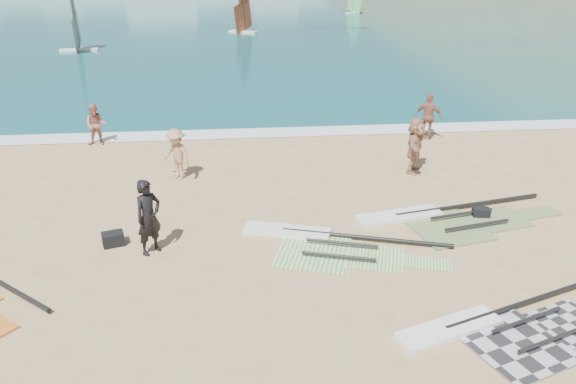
{
  "coord_description": "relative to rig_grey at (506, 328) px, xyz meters",
  "views": [
    {
      "loc": [
        -2.01,
        -9.37,
        6.81
      ],
      "look_at": [
        -0.71,
        4.0,
        1.0
      ],
      "focal_mm": 35.0,
      "sensor_mm": 36.0,
      "label": 1
    }
  ],
  "objects": [
    {
      "name": "ground",
      "position": [
        -3.09,
        0.87,
        -0.05
      ],
      "size": [
        300.0,
        300.0,
        0.0
      ],
      "primitive_type": "plane",
      "color": "tan",
      "rests_on": "ground"
    },
    {
      "name": "surf_line",
      "position": [
        -3.09,
        13.17,
        -0.05
      ],
      "size": [
        300.0,
        1.2,
        0.04
      ],
      "primitive_type": "cube",
      "color": "white",
      "rests_on": "ground"
    },
    {
      "name": "rig_grey",
      "position": [
        0.0,
        0.0,
        0.0
      ],
      "size": [
        5.32,
        3.09,
        0.2
      ],
      "rotation": [
        0.0,
        0.0,
        0.34
      ],
      "color": "#28282B",
      "rests_on": "ground"
    },
    {
      "name": "rig_green",
      "position": [
        -2.99,
        3.72,
        0.0
      ],
      "size": [
        5.2,
        2.92,
        0.2
      ],
      "rotation": [
        0.0,
        0.0,
        -0.3
      ],
      "color": "#5BBC25",
      "rests_on": "ground"
    },
    {
      "name": "rig_orange",
      "position": [
        0.52,
        4.83,
        0.0
      ],
      "size": [
        5.84,
        2.88,
        0.2
      ],
      "rotation": [
        0.0,
        0.0,
        0.21
      ],
      "color": "orange",
      "rests_on": "ground"
    },
    {
      "name": "gear_bag_near",
      "position": [
        -8.26,
        4.27,
        0.12
      ],
      "size": [
        0.61,
        0.52,
        0.33
      ],
      "primitive_type": "cube",
      "rotation": [
        0.0,
        0.0,
        0.3
      ],
      "color": "black",
      "rests_on": "ground"
    },
    {
      "name": "gear_bag_far",
      "position": [
        1.56,
        4.9,
        0.09
      ],
      "size": [
        0.51,
        0.4,
        0.27
      ],
      "primitive_type": "cube",
      "rotation": [
        0.0,
        0.0,
        -0.19
      ],
      "color": "black",
      "rests_on": "ground"
    },
    {
      "name": "person_wetsuit",
      "position": [
        -7.25,
        3.81,
        0.9
      ],
      "size": [
        0.81,
        0.81,
        1.9
      ],
      "primitive_type": "imported",
      "rotation": [
        0.0,
        0.0,
        0.77
      ],
      "color": "black",
      "rests_on": "ground"
    },
    {
      "name": "beachgoer_left",
      "position": [
        -10.31,
        12.37,
        0.74
      ],
      "size": [
        0.79,
        0.63,
        1.58
      ],
      "primitive_type": "imported",
      "rotation": [
        0.0,
        0.0,
        -0.04
      ],
      "color": "#B16E5C",
      "rests_on": "ground"
    },
    {
      "name": "beachgoer_mid",
      "position": [
        -7.0,
        8.61,
        0.79
      ],
      "size": [
        1.22,
        1.17,
        1.67
      ],
      "primitive_type": "imported",
      "rotation": [
        0.0,
        0.0,
        -0.71
      ],
      "color": "tan",
      "rests_on": "ground"
    },
    {
      "name": "beachgoer_back",
      "position": [
        2.34,
        11.88,
        0.85
      ],
      "size": [
        1.12,
        0.96,
        1.81
      ],
      "primitive_type": "imported",
      "rotation": [
        0.0,
        0.0,
        2.55
      ],
      "color": "#985B4B",
      "rests_on": "ground"
    },
    {
      "name": "beachgoer_right",
      "position": [
        0.74,
        8.49,
        0.88
      ],
      "size": [
        1.26,
        1.79,
        1.86
      ],
      "primitive_type": "imported",
      "rotation": [
        0.0,
        0.0,
        1.11
      ],
      "color": "tan",
      "rests_on": "ground"
    },
    {
      "name": "windsurfer_left",
      "position": [
        -16.25,
        34.39,
        1.33
      ],
      "size": [
        2.73,
        3.25,
        4.87
      ],
      "rotation": [
        0.0,
        0.0,
        0.11
      ],
      "color": "white",
      "rests_on": "ground"
    },
    {
      "name": "windsurfer_centre",
      "position": [
        -4.08,
        43.18,
        1.33
      ],
      "size": [
        2.67,
        2.83,
        4.83
      ],
      "rotation": [
        0.0,
        0.0,
        -0.53
      ],
      "color": "white",
      "rests_on": "ground"
    },
    {
      "name": "windsurfer_right",
      "position": [
        9.17,
        58.55,
        1.13
      ],
      "size": [
        2.17,
        2.33,
        3.9
      ],
      "rotation": [
        0.0,
        0.0,
        0.49
      ],
      "color": "white",
      "rests_on": "ground"
    }
  ]
}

